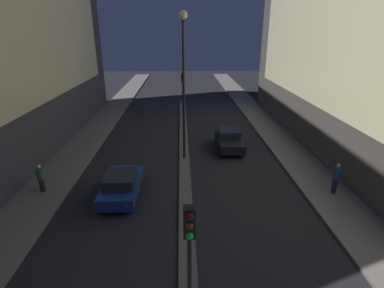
{
  "coord_description": "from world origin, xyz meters",
  "views": [
    {
      "loc": [
        -0.17,
        -2.71,
        8.62
      ],
      "look_at": [
        0.57,
        17.41,
        0.94
      ],
      "focal_mm": 28.0,
      "sensor_mm": 36.0,
      "label": 1
    }
  ],
  "objects_px": {
    "pedestrian_on_left_sidewalk": "(41,178)",
    "street_lamp": "(183,62)",
    "car_left_lane": "(122,185)",
    "traffic_light_near": "(189,244)",
    "pedestrian_on_right_sidewalk": "(336,178)",
    "car_right_lane": "(229,140)",
    "traffic_light_mid": "(183,84)"
  },
  "relations": [
    {
      "from": "street_lamp",
      "to": "pedestrian_on_left_sidewalk",
      "type": "height_order",
      "value": "street_lamp"
    },
    {
      "from": "car_left_lane",
      "to": "pedestrian_on_right_sidewalk",
      "type": "distance_m",
      "value": 11.7
    },
    {
      "from": "traffic_light_mid",
      "to": "car_right_lane",
      "type": "distance_m",
      "value": 11.07
    },
    {
      "from": "street_lamp",
      "to": "pedestrian_on_left_sidewalk",
      "type": "xyz_separation_m",
      "value": [
        -7.99,
        -4.4,
        -5.73
      ]
    },
    {
      "from": "street_lamp",
      "to": "car_left_lane",
      "type": "relative_size",
      "value": 2.33
    },
    {
      "from": "pedestrian_on_left_sidewalk",
      "to": "street_lamp",
      "type": "bearing_deg",
      "value": 28.85
    },
    {
      "from": "street_lamp",
      "to": "pedestrian_on_left_sidewalk",
      "type": "distance_m",
      "value": 10.77
    },
    {
      "from": "traffic_light_mid",
      "to": "car_right_lane",
      "type": "bearing_deg",
      "value": -71.24
    },
    {
      "from": "car_right_lane",
      "to": "pedestrian_on_right_sidewalk",
      "type": "distance_m",
      "value": 8.53
    },
    {
      "from": "street_lamp",
      "to": "car_right_lane",
      "type": "height_order",
      "value": "street_lamp"
    },
    {
      "from": "street_lamp",
      "to": "pedestrian_on_right_sidewalk",
      "type": "relative_size",
      "value": 5.44
    },
    {
      "from": "pedestrian_on_right_sidewalk",
      "to": "pedestrian_on_left_sidewalk",
      "type": "bearing_deg",
      "value": 177.24
    },
    {
      "from": "traffic_light_near",
      "to": "pedestrian_on_right_sidewalk",
      "type": "distance_m",
      "value": 11.54
    },
    {
      "from": "traffic_light_near",
      "to": "pedestrian_on_left_sidewalk",
      "type": "height_order",
      "value": "traffic_light_near"
    },
    {
      "from": "street_lamp",
      "to": "pedestrian_on_right_sidewalk",
      "type": "height_order",
      "value": "street_lamp"
    },
    {
      "from": "traffic_light_mid",
      "to": "street_lamp",
      "type": "distance_m",
      "value": 12.58
    },
    {
      "from": "street_lamp",
      "to": "pedestrian_on_right_sidewalk",
      "type": "distance_m",
      "value": 11.23
    },
    {
      "from": "car_left_lane",
      "to": "car_right_lane",
      "type": "distance_m",
      "value": 9.77
    },
    {
      "from": "traffic_light_mid",
      "to": "pedestrian_on_left_sidewalk",
      "type": "bearing_deg",
      "value": -115.84
    },
    {
      "from": "street_lamp",
      "to": "pedestrian_on_left_sidewalk",
      "type": "bearing_deg",
      "value": -151.15
    },
    {
      "from": "traffic_light_near",
      "to": "street_lamp",
      "type": "xyz_separation_m",
      "value": [
        0.0,
        12.98,
        3.44
      ]
    },
    {
      "from": "traffic_light_near",
      "to": "street_lamp",
      "type": "bearing_deg",
      "value": 90.0
    },
    {
      "from": "pedestrian_on_left_sidewalk",
      "to": "pedestrian_on_right_sidewalk",
      "type": "xyz_separation_m",
      "value": [
        16.21,
        -0.78,
        0.11
      ]
    },
    {
      "from": "car_left_lane",
      "to": "pedestrian_on_left_sidewalk",
      "type": "distance_m",
      "value": 4.57
    },
    {
      "from": "traffic_light_mid",
      "to": "car_left_lane",
      "type": "height_order",
      "value": "traffic_light_mid"
    },
    {
      "from": "traffic_light_near",
      "to": "car_left_lane",
      "type": "height_order",
      "value": "traffic_light_near"
    },
    {
      "from": "car_left_lane",
      "to": "pedestrian_on_left_sidewalk",
      "type": "relative_size",
      "value": 2.56
    },
    {
      "from": "pedestrian_on_left_sidewalk",
      "to": "pedestrian_on_right_sidewalk",
      "type": "height_order",
      "value": "pedestrian_on_right_sidewalk"
    },
    {
      "from": "car_left_lane",
      "to": "pedestrian_on_left_sidewalk",
      "type": "height_order",
      "value": "pedestrian_on_left_sidewalk"
    },
    {
      "from": "car_left_lane",
      "to": "traffic_light_mid",
      "type": "bearing_deg",
      "value": 78.52
    },
    {
      "from": "car_right_lane",
      "to": "pedestrian_on_right_sidewalk",
      "type": "relative_size",
      "value": 2.3
    },
    {
      "from": "pedestrian_on_right_sidewalk",
      "to": "car_right_lane",
      "type": "bearing_deg",
      "value": 123.88
    }
  ]
}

